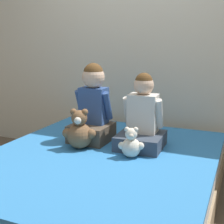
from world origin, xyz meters
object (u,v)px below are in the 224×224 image
Objects in this scene: child_on_left at (93,107)px; teddy_bear_held_by_left_child at (80,132)px; child_on_right at (142,119)px; bed at (100,180)px; teddy_bear_held_by_right_child at (131,144)px.

teddy_bear_held_by_left_child is (0.00, -0.23, -0.15)m from child_on_left.
child_on_right is at bearing 11.87° from teddy_bear_held_by_left_child.
teddy_bear_held_by_right_child is (0.23, 0.05, 0.30)m from bed.
bed is 0.41m from teddy_bear_held_by_left_child.
teddy_bear_held_by_right_child reaches higher than bed.
child_on_right is 0.29m from teddy_bear_held_by_right_child.
child_on_left is 1.11× the size of child_on_right.
bed is 8.62× the size of teddy_bear_held_by_right_child.
child_on_left is 0.44m from child_on_right.
child_on_left is 2.89× the size of teddy_bear_held_by_right_child.
bed is at bearing -54.24° from child_on_left.
child_on_left is 2.05× the size of teddy_bear_held_by_left_child.
child_on_right is (0.23, 0.31, 0.43)m from bed.
teddy_bear_held_by_right_child is at bearing -19.65° from teddy_bear_held_by_left_child.
teddy_bear_held_by_left_child reaches higher than teddy_bear_held_by_right_child.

